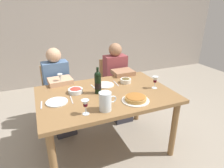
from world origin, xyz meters
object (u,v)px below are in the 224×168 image
Objects in this scene: wine_glass_centre at (60,77)px; chair_left at (57,90)px; diner_right at (118,80)px; baked_tart at (136,98)px; diner_left at (59,89)px; chair_right at (112,82)px; salad_bowl at (76,90)px; dining_table at (106,100)px; wine_glass_left_diner at (85,104)px; wine_bottle at (98,82)px; olive_bowl at (126,80)px; water_pitcher at (105,102)px; wine_glass_right_diner at (155,80)px; dinner_plate_left_setting at (105,85)px; dinner_plate_right_setting at (57,102)px.

chair_left is at bearing 92.79° from wine_glass_centre.
baked_tart is at bearing 76.16° from diner_right.
diner_left is 1.33× the size of chair_right.
salad_bowl is at bearing -67.28° from wine_glass_centre.
diner_right reaches higher than salad_bowl.
diner_right is at bearing 55.66° from dining_table.
wine_glass_left_diner is 1.30m from diner_right.
wine_bottle reaches higher than wine_glass_left_diner.
diner_right is at bearing 52.31° from wine_glass_left_diner.
wine_glass_left_diner is 0.78m from wine_glass_centre.
chair_right is at bearing 175.74° from chair_left.
diner_right is (0.00, -0.24, 0.12)m from chair_right.
water_pitcher is at bearing -131.63° from olive_bowl.
salad_bowl is 1.11m from chair_right.
wine_glass_right_diner is at bearing 100.29° from diner_right.
dinner_plate_left_setting is at bearing 69.92° from water_pitcher.
wine_glass_centre is at bearing 88.73° from chair_left.
diner_right is at bearing 34.30° from dinner_plate_right_setting.
chair_right is (0.10, 0.70, -0.30)m from olive_bowl.
diner_left is (0.01, -0.24, 0.12)m from chair_left.
dining_table is at bearing -44.80° from wine_glass_centre.
wine_bottle is 2.22× the size of olive_bowl.
dining_table is 1.29× the size of diner_left.
chair_right is (0.53, 0.86, -0.39)m from wine_bottle.
dinner_plate_right_setting is (-0.54, -0.02, 0.10)m from dining_table.
diner_right is (0.99, 0.68, -0.15)m from dinner_plate_right_setting.
chair_left is 0.75× the size of diner_right.
wine_bottle is 1.02m from chair_left.
dinner_plate_left_setting is at bearing 134.61° from diner_left.
chair_left reaches higher than dinner_plate_right_setting.
water_pitcher is at bearing -160.48° from wine_glass_right_diner.
baked_tart reaches higher than salad_bowl.
water_pitcher is 0.16× the size of diner_right.
salad_bowl is at bearing 155.34° from wine_bottle.
baked_tart is 1.93× the size of wine_glass_centre.
wine_bottle is 1.06× the size of baked_tart.
wine_bottle is 1.34× the size of dinner_plate_left_setting.
dining_table is 0.39m from baked_tart.
wine_bottle is 1.83× the size of salad_bowl.
dinner_plate_left_setting is 0.90m from chair_left.
dining_table is at bearing 63.19° from chair_right.
wine_glass_right_diner is 0.80m from diner_right.
olive_bowl is at bearing 75.29° from baked_tart.
wine_glass_left_diner is (-0.33, -0.35, 0.20)m from dining_table.
water_pitcher is 0.16× the size of diner_left.
diner_right is (0.23, 0.95, -0.17)m from baked_tart.
diner_left reaches higher than chair_right.
olive_bowl is at bearing -16.86° from wine_glass_centre.
water_pitcher is at bearing 102.73° from diner_left.
diner_left reaches higher than wine_glass_centre.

